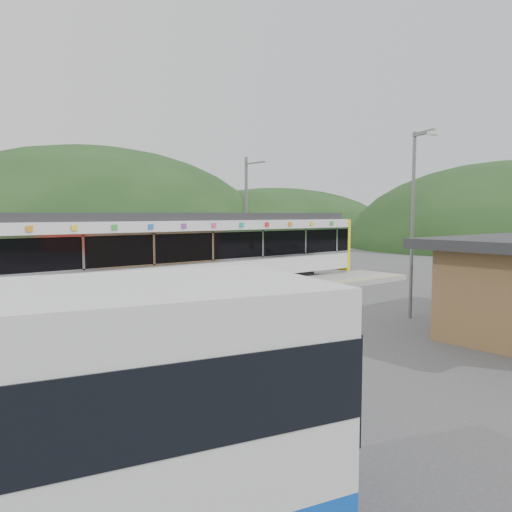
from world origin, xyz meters
TOP-DOWN VIEW (x-y plane):
  - ground at (0.00, 0.00)m, footprint 120.00×120.00m
  - hills at (6.19, 5.29)m, footprint 146.00×149.00m
  - platform at (0.00, 3.30)m, footprint 26.00×3.20m
  - yellow_line at (0.00, 2.00)m, footprint 26.00×0.10m
  - train at (1.32, 6.00)m, footprint 20.44×3.01m
  - catenary_mast_east at (7.00, 8.56)m, footprint 0.18×1.80m
  - lamp_post at (4.23, -4.47)m, footprint 0.50×1.19m

SIDE VIEW (x-z plane):
  - ground at x=0.00m, z-range 0.00..0.00m
  - hills at x=6.19m, z-range -13.00..13.00m
  - platform at x=0.00m, z-range 0.00..0.30m
  - yellow_line at x=0.00m, z-range 0.30..0.31m
  - train at x=1.32m, z-range 0.19..3.93m
  - catenary_mast_east at x=7.00m, z-range 0.15..7.15m
  - lamp_post at x=4.23m, z-range 0.62..7.17m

